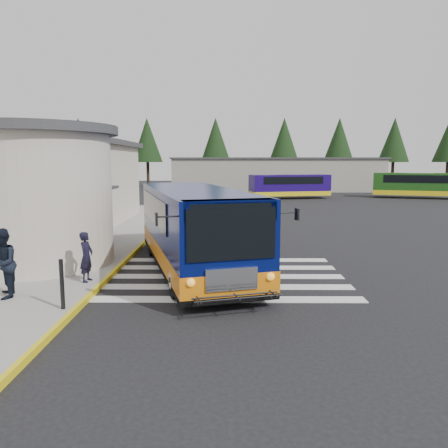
{
  "coord_description": "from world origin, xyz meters",
  "views": [
    {
      "loc": [
        -0.28,
        -14.69,
        3.75
      ],
      "look_at": [
        -0.39,
        -0.5,
        1.7
      ],
      "focal_mm": 35.0,
      "sensor_mm": 36.0,
      "label": 1
    }
  ],
  "objects_px": {
    "bollard": "(62,284)",
    "far_bus_b": "(417,184)",
    "pedestrian_a": "(86,257)",
    "pedestrian_b": "(2,264)",
    "far_bus_a": "(290,185)",
    "transit_bus": "(194,231)"
  },
  "relations": [
    {
      "from": "pedestrian_a",
      "to": "bollard",
      "type": "height_order",
      "value": "pedestrian_a"
    },
    {
      "from": "bollard",
      "to": "far_bus_a",
      "type": "height_order",
      "value": "far_bus_a"
    },
    {
      "from": "pedestrian_a",
      "to": "far_bus_a",
      "type": "distance_m",
      "value": 33.02
    },
    {
      "from": "pedestrian_a",
      "to": "bollard",
      "type": "xyz_separation_m",
      "value": [
        0.19,
        -2.48,
        -0.13
      ]
    },
    {
      "from": "transit_bus",
      "to": "pedestrian_a",
      "type": "distance_m",
      "value": 3.73
    },
    {
      "from": "pedestrian_a",
      "to": "bollard",
      "type": "distance_m",
      "value": 2.49
    },
    {
      "from": "bollard",
      "to": "far_bus_b",
      "type": "height_order",
      "value": "far_bus_b"
    },
    {
      "from": "far_bus_b",
      "to": "far_bus_a",
      "type": "bearing_deg",
      "value": 110.02
    },
    {
      "from": "pedestrian_a",
      "to": "far_bus_b",
      "type": "xyz_separation_m",
      "value": [
        23.56,
        31.87,
        0.53
      ]
    },
    {
      "from": "far_bus_b",
      "to": "pedestrian_b",
      "type": "bearing_deg",
      "value": 160.51
    },
    {
      "from": "pedestrian_b",
      "to": "far_bus_b",
      "type": "bearing_deg",
      "value": 121.19
    },
    {
      "from": "pedestrian_b",
      "to": "far_bus_b",
      "type": "distance_m",
      "value": 41.94
    },
    {
      "from": "transit_bus",
      "to": "bollard",
      "type": "height_order",
      "value": "transit_bus"
    },
    {
      "from": "transit_bus",
      "to": "far_bus_b",
      "type": "xyz_separation_m",
      "value": [
        20.48,
        29.8,
        0.09
      ]
    },
    {
      "from": "bollard",
      "to": "far_bus_b",
      "type": "bearing_deg",
      "value": 55.77
    },
    {
      "from": "bollard",
      "to": "far_bus_b",
      "type": "xyz_separation_m",
      "value": [
        23.37,
        34.35,
        0.66
      ]
    },
    {
      "from": "bollard",
      "to": "far_bus_a",
      "type": "relative_size",
      "value": 0.15
    },
    {
      "from": "transit_bus",
      "to": "pedestrian_a",
      "type": "height_order",
      "value": "transit_bus"
    },
    {
      "from": "transit_bus",
      "to": "far_bus_a",
      "type": "xyz_separation_m",
      "value": [
        7.42,
        29.24,
        0.0
      ]
    },
    {
      "from": "pedestrian_b",
      "to": "far_bus_a",
      "type": "height_order",
      "value": "far_bus_a"
    },
    {
      "from": "far_bus_a",
      "to": "pedestrian_b",
      "type": "bearing_deg",
      "value": 146.33
    },
    {
      "from": "transit_bus",
      "to": "bollard",
      "type": "bearing_deg",
      "value": -138.31
    }
  ]
}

